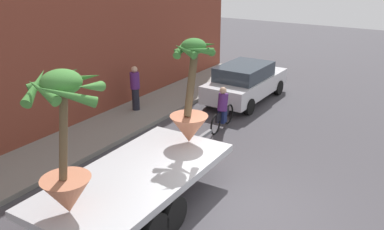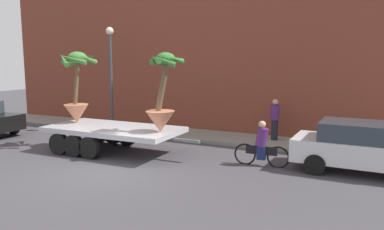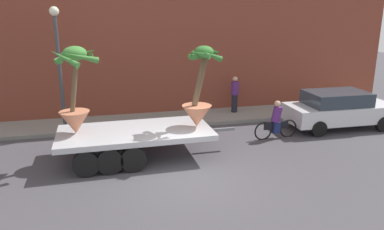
{
  "view_description": "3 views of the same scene",
  "coord_description": "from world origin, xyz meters",
  "px_view_note": "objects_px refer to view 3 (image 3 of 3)",
  "views": [
    {
      "loc": [
        -7.72,
        -3.38,
        5.58
      ],
      "look_at": [
        1.79,
        2.61,
        1.3
      ],
      "focal_mm": 38.37,
      "sensor_mm": 36.0,
      "label": 1
    },
    {
      "loc": [
        7.41,
        -8.99,
        3.49
      ],
      "look_at": [
        1.47,
        3.07,
        1.49
      ],
      "focal_mm": 35.13,
      "sensor_mm": 36.0,
      "label": 2
    },
    {
      "loc": [
        -2.29,
        -9.77,
        4.87
      ],
      "look_at": [
        0.66,
        2.37,
        1.3
      ],
      "focal_mm": 34.72,
      "sensor_mm": 36.0,
      "label": 3
    }
  ],
  "objects_px": {
    "potted_palm_middle": "(75,95)",
    "flatbed_trailer": "(128,137)",
    "pedestrian_near_gate": "(235,94)",
    "parked_car": "(339,109)",
    "potted_palm_rear": "(199,96)",
    "street_lamp": "(58,54)",
    "cyclist": "(276,122)"
  },
  "relations": [
    {
      "from": "parked_car",
      "to": "flatbed_trailer",
      "type": "bearing_deg",
      "value": -171.63
    },
    {
      "from": "cyclist",
      "to": "street_lamp",
      "type": "bearing_deg",
      "value": 162.9
    },
    {
      "from": "cyclist",
      "to": "potted_palm_middle",
      "type": "bearing_deg",
      "value": -175.44
    },
    {
      "from": "parked_car",
      "to": "pedestrian_near_gate",
      "type": "bearing_deg",
      "value": 141.16
    },
    {
      "from": "parked_car",
      "to": "potted_palm_middle",
      "type": "bearing_deg",
      "value": -173.44
    },
    {
      "from": "potted_palm_rear",
      "to": "flatbed_trailer",
      "type": "bearing_deg",
      "value": 177.67
    },
    {
      "from": "potted_palm_middle",
      "to": "cyclist",
      "type": "bearing_deg",
      "value": 4.56
    },
    {
      "from": "parked_car",
      "to": "street_lamp",
      "type": "bearing_deg",
      "value": 170.6
    },
    {
      "from": "cyclist",
      "to": "street_lamp",
      "type": "relative_size",
      "value": 0.38
    },
    {
      "from": "potted_palm_middle",
      "to": "parked_car",
      "type": "xyz_separation_m",
      "value": [
        10.48,
        1.2,
        -1.43
      ]
    },
    {
      "from": "parked_car",
      "to": "pedestrian_near_gate",
      "type": "xyz_separation_m",
      "value": [
        -3.6,
        2.9,
        0.21
      ]
    },
    {
      "from": "pedestrian_near_gate",
      "to": "potted_palm_rear",
      "type": "bearing_deg",
      "value": -123.72
    },
    {
      "from": "flatbed_trailer",
      "to": "cyclist",
      "type": "height_order",
      "value": "cyclist"
    },
    {
      "from": "potted_palm_rear",
      "to": "cyclist",
      "type": "distance_m",
      "value": 3.67
    },
    {
      "from": "pedestrian_near_gate",
      "to": "street_lamp",
      "type": "height_order",
      "value": "street_lamp"
    },
    {
      "from": "flatbed_trailer",
      "to": "potted_palm_rear",
      "type": "height_order",
      "value": "potted_palm_rear"
    },
    {
      "from": "potted_palm_rear",
      "to": "parked_car",
      "type": "bearing_deg",
      "value": 12.26
    },
    {
      "from": "potted_palm_middle",
      "to": "street_lamp",
      "type": "distance_m",
      "value": 3.29
    },
    {
      "from": "flatbed_trailer",
      "to": "pedestrian_near_gate",
      "type": "relative_size",
      "value": 3.56
    },
    {
      "from": "pedestrian_near_gate",
      "to": "potted_palm_middle",
      "type": "bearing_deg",
      "value": -149.2
    },
    {
      "from": "street_lamp",
      "to": "cyclist",
      "type": "bearing_deg",
      "value": -17.1
    },
    {
      "from": "flatbed_trailer",
      "to": "potted_palm_rear",
      "type": "xyz_separation_m",
      "value": [
        2.42,
        -0.1,
        1.29
      ]
    },
    {
      "from": "flatbed_trailer",
      "to": "street_lamp",
      "type": "relative_size",
      "value": 1.26
    },
    {
      "from": "potted_palm_middle",
      "to": "pedestrian_near_gate",
      "type": "relative_size",
      "value": 1.64
    },
    {
      "from": "potted_palm_rear",
      "to": "potted_palm_middle",
      "type": "bearing_deg",
      "value": 177.12
    },
    {
      "from": "cyclist",
      "to": "street_lamp",
      "type": "xyz_separation_m",
      "value": [
        -8.04,
        2.47,
        2.56
      ]
    },
    {
      "from": "potted_palm_rear",
      "to": "street_lamp",
      "type": "bearing_deg",
      "value": 145.4
    },
    {
      "from": "potted_palm_middle",
      "to": "flatbed_trailer",
      "type": "bearing_deg",
      "value": -3.71
    },
    {
      "from": "potted_palm_rear",
      "to": "potted_palm_middle",
      "type": "distance_m",
      "value": 4.02
    },
    {
      "from": "cyclist",
      "to": "parked_car",
      "type": "distance_m",
      "value": 3.22
    },
    {
      "from": "potted_palm_middle",
      "to": "street_lamp",
      "type": "relative_size",
      "value": 0.58
    },
    {
      "from": "potted_palm_middle",
      "to": "cyclist",
      "type": "relative_size",
      "value": 1.53
    }
  ]
}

